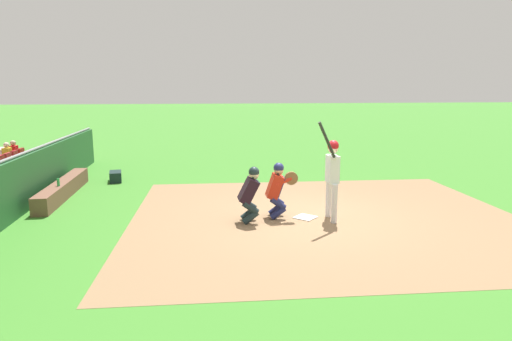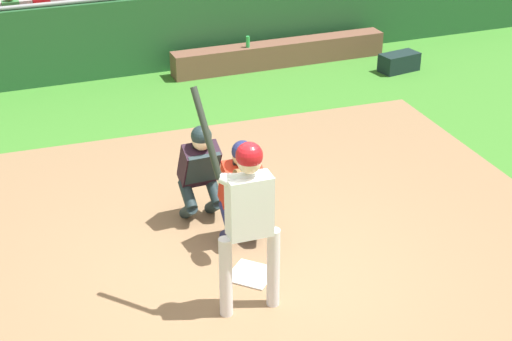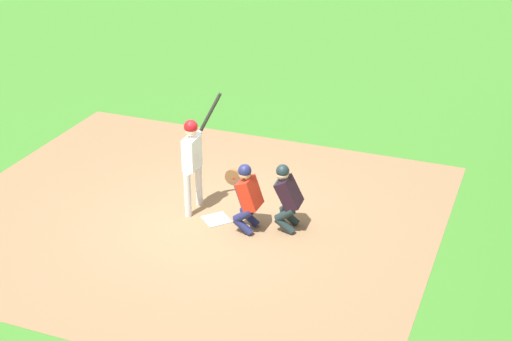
% 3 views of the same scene
% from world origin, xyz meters
% --- Properties ---
extents(ground_plane, '(160.00, 160.00, 0.00)m').
position_xyz_m(ground_plane, '(0.00, 0.00, 0.00)').
color(ground_plane, '#3B7C29').
extents(infield_dirt_patch, '(8.30, 9.31, 0.01)m').
position_xyz_m(infield_dirt_patch, '(0.00, 0.50, 0.00)').
color(infield_dirt_patch, '#8A6A4A').
rests_on(infield_dirt_patch, ground_plane).
extents(home_plate_marker, '(0.62, 0.62, 0.02)m').
position_xyz_m(home_plate_marker, '(0.00, 0.00, 0.02)').
color(home_plate_marker, white).
rests_on(home_plate_marker, infield_dirt_patch).
extents(batter_at_plate, '(0.72, 0.60, 2.27)m').
position_xyz_m(batter_at_plate, '(0.24, 0.53, 1.15)').
color(batter_at_plate, silver).
rests_on(batter_at_plate, ground_plane).
extents(catcher_crouching, '(0.48, 0.72, 1.31)m').
position_xyz_m(catcher_crouching, '(-0.13, -0.64, 0.73)').
color(catcher_crouching, navy).
rests_on(catcher_crouching, ground_plane).
extents(home_plate_umpire, '(0.47, 0.48, 1.28)m').
position_xyz_m(home_plate_umpire, '(0.13, -1.30, 0.69)').
color(home_plate_umpire, '#1C2B2E').
rests_on(home_plate_umpire, ground_plane).
extents(dugout_bench, '(4.07, 0.40, 0.44)m').
position_xyz_m(dugout_bench, '(-2.96, -6.14, 0.22)').
color(dugout_bench, brown).
rests_on(dugout_bench, ground_plane).
extents(water_bottle_on_bench, '(0.07, 0.07, 0.20)m').
position_xyz_m(water_bottle_on_bench, '(-2.29, -6.06, 0.54)').
color(water_bottle_on_bench, green).
rests_on(water_bottle_on_bench, dugout_bench).
extents(equipment_duffel_bag, '(0.76, 0.47, 0.33)m').
position_xyz_m(equipment_duffel_bag, '(-4.82, -5.05, 0.16)').
color(equipment_duffel_bag, black).
rests_on(equipment_duffel_bag, ground_plane).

